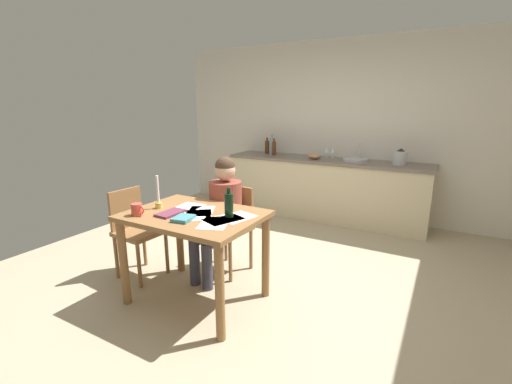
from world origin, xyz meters
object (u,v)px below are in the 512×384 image
Objects in this scene: book_magazine at (183,218)px; dining_table at (195,229)px; chair_side_empty at (136,229)px; wine_glass_by_kettle at (327,150)px; chair_at_table at (231,225)px; sink_unit at (356,160)px; book_cookery at (171,213)px; bottle_oil at (267,147)px; bottle_wine_red at (274,148)px; coffee_mug at (137,210)px; person_seated at (221,210)px; bottle_vinegar at (272,146)px; mixing_bowl at (315,156)px; wine_glass_near_sink at (333,151)px; candlestick at (158,199)px; stovetop_kettle at (400,157)px; wine_bottle_on_table at (229,205)px.

dining_table is at bearing 92.59° from book_magazine.
chair_side_empty is 5.66× the size of wine_glass_by_kettle.
chair_at_table is (-0.06, 0.65, -0.18)m from dining_table.
sink_unit is (0.66, 2.75, 0.26)m from dining_table.
chair_at_table is 3.53× the size of book_cookery.
book_cookery is 0.68× the size of sink_unit.
book_cookery is 0.95× the size of bottle_oil.
bottle_oil is 0.22m from bottle_wine_red.
dining_table is 2.84m from sink_unit.
bottle_wine_red is (-1.27, -0.02, 0.09)m from sink_unit.
bottle_wine_red reaches higher than coffee_mug.
bottle_wine_red is (-0.54, 2.23, 0.33)m from person_seated.
bottle_vinegar is 2.06× the size of wine_glass_by_kettle.
mixing_bowl reaches higher than coffee_mug.
coffee_mug reaches higher than chair_at_table.
dining_table is at bearing -74.34° from bottle_oil.
wine_glass_near_sink is at bearing 2.86° from bottle_oil.
book_cookery is 2.80m from mixing_bowl.
person_seated reaches higher than wine_glass_near_sink.
wine_glass_near_sink is (0.34, 2.24, 0.52)m from chair_at_table.
sink_unit is at bearing 69.91° from candlestick.
bottle_oil is (-0.43, 3.11, 0.16)m from coffee_mug.
coffee_mug is 0.83× the size of wine_glass_near_sink.
dining_table is at bearing 37.95° from book_cookery.
book_cookery reaches higher than dining_table.
dining_table is 0.24m from book_cookery.
mixing_bowl is 0.25m from wine_glass_by_kettle.
bottle_oil is at bearing 89.60° from chair_side_empty.
mixing_bowl is (0.23, 2.79, 0.14)m from book_cookery.
chair_at_table reaches higher than dining_table.
book_cookery is 2.88m from bottle_wine_red.
person_seated is at bearing -120.39° from stovetop_kettle.
bottle_vinegar is at bearing 95.77° from coffee_mug.
wine_glass_near_sink reaches higher than dining_table.
book_magazine is 2.99m from bottle_wine_red.
person_seated is 1.37× the size of chair_side_empty.
bottle_wine_red reaches higher than wine_glass_near_sink.
wine_bottle_on_table reaches higher than book_cookery.
book_magazine is at bearing -76.32° from bottle_vinegar.
candlestick is at bearing -81.38° from bottle_oil.
dining_table is 2.97m from bottle_oil.
sink_unit reaches higher than candlestick.
candlestick is at bearing -99.13° from mixing_bowl.
dining_table is at bearing -167.25° from wine_bottle_on_table.
wine_glass_by_kettle is (0.15, 3.07, 0.20)m from book_magazine.
coffee_mug is at bearing -99.98° from wine_glass_by_kettle.
bottle_oil is (-0.44, 2.88, 0.13)m from candlestick.
candlestick reaches higher than wine_bottle_on_table.
coffee_mug is 0.49× the size of bottle_oil.
bottle_vinegar reaches higher than wine_glass_by_kettle.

